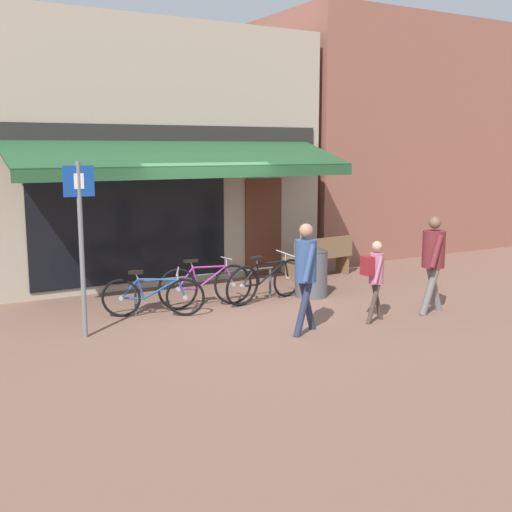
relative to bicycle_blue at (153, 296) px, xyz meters
name	(u,v)px	position (x,y,z in m)	size (l,w,h in m)	color
ground_plane	(237,312)	(1.35, -0.41, -0.35)	(160.00, 160.00, 0.00)	brown
shop_front	(142,154)	(1.23, 3.64, 2.27)	(7.22, 4.66, 5.25)	tan
neighbour_building	(381,138)	(8.41, 4.16, 2.67)	(6.74, 4.00, 6.04)	#8E5647
bike_rack_rail	(207,280)	(1.11, 0.27, 0.11)	(2.73, 0.04, 0.57)	#47494F
bicycle_blue	(153,296)	(0.00, 0.00, 0.00)	(1.56, 0.87, 0.80)	black
bicycle_purple	(206,285)	(1.05, 0.19, 0.03)	(1.73, 0.52, 0.86)	black
bicycle_black	(266,281)	(2.15, -0.04, 0.04)	(1.84, 0.52, 0.89)	black
pedestrian_adult	(306,266)	(1.64, -2.03, 0.68)	(0.55, 0.57, 1.67)	#282D47
pedestrian_child	(375,271)	(2.94, -2.07, 0.48)	(0.48, 0.36, 1.32)	#47382D
pedestrian_second_adult	(433,255)	(4.18, -2.10, 0.64)	(0.62, 0.51, 1.65)	slate
litter_bin	(311,271)	(3.10, -0.10, 0.14)	(0.62, 0.62, 0.98)	#515459
parking_sign	(81,232)	(-1.29, -0.59, 1.21)	(0.44, 0.07, 2.57)	slate
park_bench	(320,256)	(4.30, 1.30, 0.11)	(1.63, 0.58, 0.87)	brown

